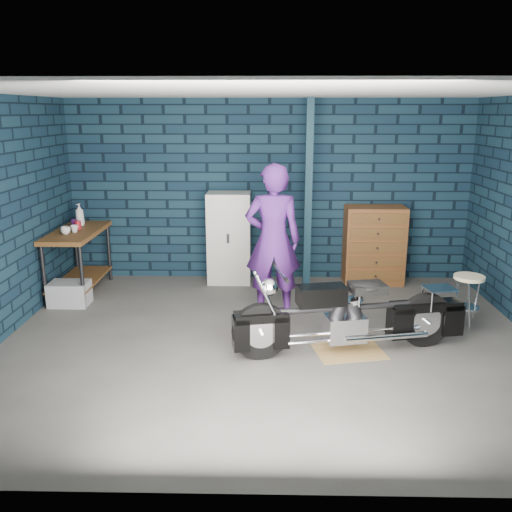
{
  "coord_description": "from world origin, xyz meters",
  "views": [
    {
      "loc": [
        -0.02,
        -5.62,
        2.51
      ],
      "look_at": [
        -0.15,
        0.3,
        0.92
      ],
      "focal_mm": 38.0,
      "sensor_mm": 36.0,
      "label": 1
    }
  ],
  "objects": [
    {
      "name": "locker",
      "position": [
        -0.59,
        2.23,
        0.68
      ],
      "size": [
        0.64,
        0.45,
        1.36
      ],
      "primitive_type": "cube",
      "color": "beige",
      "rests_on": "ground"
    },
    {
      "name": "drip_mat",
      "position": [
        0.87,
        -0.21,
        0.0
      ],
      "size": [
        0.81,
        0.67,
        0.01
      ],
      "primitive_type": "cube",
      "rotation": [
        0.0,
        0.0,
        0.2
      ],
      "color": "olive",
      "rests_on": "ground"
    },
    {
      "name": "motorcycle",
      "position": [
        0.87,
        -0.21,
        0.48
      ],
      "size": [
        2.24,
        1.0,
        0.95
      ],
      "primitive_type": null,
      "rotation": [
        0.0,
        0.0,
        0.2
      ],
      "color": "black",
      "rests_on": "ground"
    },
    {
      "name": "room_walls",
      "position": [
        0.0,
        0.55,
        1.9
      ],
      "size": [
        6.02,
        5.01,
        2.71
      ],
      "color": "#0E1F30",
      "rests_on": "ground"
    },
    {
      "name": "shop_stool",
      "position": [
        2.35,
        0.5,
        0.32
      ],
      "size": [
        0.46,
        0.46,
        0.65
      ],
      "primitive_type": null,
      "rotation": [
        0.0,
        0.0,
        0.37
      ],
      "color": "beige",
      "rests_on": "ground"
    },
    {
      "name": "mug_purple",
      "position": [
        -2.75,
        1.84,
        0.97
      ],
      "size": [
        0.1,
        0.1,
        0.12
      ],
      "primitive_type": "cylinder",
      "rotation": [
        0.0,
        0.0,
        0.09
      ],
      "color": "#5B1A68",
      "rests_on": "workbench"
    },
    {
      "name": "cup_b",
      "position": [
        -2.66,
        1.56,
        0.96
      ],
      "size": [
        0.13,
        0.13,
        0.1
      ],
      "primitive_type": "imported",
      "rotation": [
        0.0,
        0.0,
        0.37
      ],
      "color": "beige",
      "rests_on": "workbench"
    },
    {
      "name": "support_post",
      "position": [
        0.55,
        1.95,
        1.35
      ],
      "size": [
        0.1,
        0.1,
        2.7
      ],
      "primitive_type": "cube",
      "color": "#122B38",
      "rests_on": "ground"
    },
    {
      "name": "tool_chest",
      "position": [
        1.57,
        2.23,
        0.58
      ],
      "size": [
        0.87,
        0.48,
        1.16
      ],
      "primitive_type": "cube",
      "color": "brown",
      "rests_on": "ground"
    },
    {
      "name": "bottle",
      "position": [
        -2.74,
        2.02,
        1.07
      ],
      "size": [
        0.15,
        0.15,
        0.32
      ],
      "primitive_type": "imported",
      "rotation": [
        0.0,
        0.0,
        -0.3
      ],
      "color": "#96999E",
      "rests_on": "workbench"
    },
    {
      "name": "cup_a",
      "position": [
        -2.74,
        1.44,
        0.96
      ],
      "size": [
        0.17,
        0.17,
        0.1
      ],
      "primitive_type": "imported",
      "rotation": [
        0.0,
        0.0,
        -0.39
      ],
      "color": "beige",
      "rests_on": "workbench"
    },
    {
      "name": "mug_red",
      "position": [
        -2.68,
        1.75,
        0.97
      ],
      "size": [
        0.1,
        0.1,
        0.12
      ],
      "primitive_type": "cylinder",
      "rotation": [
        0.0,
        0.0,
        -0.11
      ],
      "color": "#A71622",
      "rests_on": "workbench"
    },
    {
      "name": "ground",
      "position": [
        0.0,
        0.0,
        0.0
      ],
      "size": [
        6.0,
        6.0,
        0.0
      ],
      "primitive_type": "plane",
      "color": "#53514D",
      "rests_on": "ground"
    },
    {
      "name": "workbench",
      "position": [
        -2.68,
        1.67,
        0.46
      ],
      "size": [
        0.6,
        1.4,
        0.91
      ],
      "primitive_type": "cube",
      "color": "brown",
      "rests_on": "ground"
    },
    {
      "name": "storage_bin",
      "position": [
        -2.66,
        1.17,
        0.16
      ],
      "size": [
        0.51,
        0.36,
        0.32
      ],
      "primitive_type": "cube",
      "color": "#96999E",
      "rests_on": "ground"
    },
    {
      "name": "person",
      "position": [
        0.05,
        0.92,
        0.96
      ],
      "size": [
        0.71,
        0.48,
        1.92
      ],
      "primitive_type": "imported",
      "rotation": [
        0.0,
        0.0,
        3.17
      ],
      "color": "#4F1F76",
      "rests_on": "ground"
    }
  ]
}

